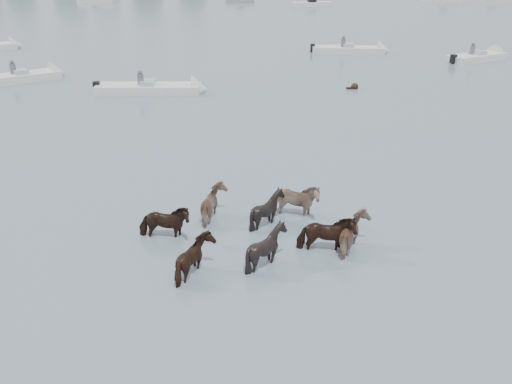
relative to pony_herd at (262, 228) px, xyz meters
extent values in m
plane|color=slate|center=(1.45, -1.28, -0.40)|extent=(400.00, 400.00, 0.00)
imported|color=black|center=(-2.80, 0.56, 0.00)|extent=(1.64, 0.92, 1.31)
imported|color=#A1806D|center=(-1.24, 1.67, -0.02)|extent=(1.28, 1.43, 1.29)
imported|color=black|center=(0.31, 1.05, 0.00)|extent=(1.25, 1.13, 1.32)
imported|color=#7B6153|center=(1.25, 1.50, 0.03)|extent=(1.80, 1.25, 1.38)
imported|color=black|center=(-1.97, -1.61, -0.02)|extent=(1.16, 1.33, 1.27)
imported|color=black|center=(-0.07, -1.30, 0.02)|extent=(1.31, 1.18, 1.36)
imported|color=black|center=(1.67, -0.84, 0.02)|extent=(1.68, 0.92, 1.35)
imported|color=tan|center=(2.55, -0.85, -0.02)|extent=(1.18, 1.35, 1.28)
sphere|color=black|center=(8.14, 17.74, -0.28)|extent=(0.44, 0.44, 0.44)
cube|color=black|center=(7.89, 17.74, -0.38)|extent=(0.50, 0.22, 0.18)
cube|color=silver|center=(-11.86, 22.50, -0.20)|extent=(4.86, 3.53, 0.55)
cone|color=silver|center=(-9.79, 23.55, -0.20)|extent=(1.53, 1.83, 1.60)
cube|color=#99ADB7|center=(-11.86, 22.50, 0.15)|extent=(1.22, 1.36, 0.35)
cylinder|color=#595966|center=(-12.26, 22.50, 0.35)|extent=(0.36, 0.36, 0.70)
sphere|color=#595966|center=(-12.26, 22.50, 0.80)|extent=(0.24, 0.24, 0.24)
cube|color=silver|center=(-3.90, 18.42, -0.20)|extent=(6.09, 2.39, 0.55)
cone|color=silver|center=(-0.97, 18.02, -0.20)|extent=(1.11, 1.71, 1.60)
cube|color=#99ADB7|center=(-3.90, 18.42, 0.15)|extent=(0.94, 1.22, 0.35)
cube|color=black|center=(-6.84, 18.82, -0.05)|extent=(0.39, 0.39, 0.60)
cylinder|color=#595966|center=(-4.30, 18.42, 0.35)|extent=(0.36, 0.36, 0.70)
sphere|color=#595966|center=(-4.30, 18.42, 0.80)|extent=(0.24, 0.24, 0.24)
cube|color=silver|center=(11.08, 29.32, -0.20)|extent=(5.71, 2.74, 0.55)
cone|color=silver|center=(13.76, 28.73, -0.20)|extent=(1.22, 1.76, 1.60)
cube|color=#99ADB7|center=(11.08, 29.32, 0.15)|extent=(1.02, 1.27, 0.35)
cube|color=black|center=(8.39, 29.91, -0.05)|extent=(0.42, 0.42, 0.60)
cylinder|color=#595966|center=(10.68, 29.32, 0.35)|extent=(0.36, 0.36, 0.70)
sphere|color=#595966|center=(10.68, 29.32, 0.80)|extent=(0.24, 0.24, 0.24)
cube|color=silver|center=(19.49, 24.98, -0.20)|extent=(5.05, 3.28, 0.55)
cone|color=silver|center=(21.72, 25.88, -0.20)|extent=(1.43, 1.82, 1.60)
cube|color=#99ADB7|center=(19.49, 24.98, 0.15)|extent=(1.16, 1.34, 0.35)
cube|color=black|center=(17.27, 24.08, -0.05)|extent=(0.46, 0.46, 0.60)
cylinder|color=#595966|center=(19.09, 24.98, 0.35)|extent=(0.36, 0.36, 0.70)
sphere|color=#595966|center=(19.09, 24.98, 0.80)|extent=(0.24, 0.24, 0.24)
cone|color=silver|center=(-15.10, 35.01, -0.20)|extent=(1.33, 1.79, 1.60)
cube|color=silver|center=(-13.11, 72.26, -0.18)|extent=(5.26, 2.48, 0.60)
cube|color=gray|center=(7.07, 69.62, -0.18)|extent=(4.21, 1.91, 0.60)
cube|color=silver|center=(16.16, 64.07, -0.18)|extent=(5.52, 2.07, 0.60)
cube|color=black|center=(16.16, 64.07, 0.20)|extent=(1.10, 1.10, 0.50)
cube|color=silver|center=(35.32, 65.25, -0.18)|extent=(6.00, 2.46, 0.60)
cube|color=silver|center=(42.51, 65.00, -0.18)|extent=(6.02, 3.30, 0.60)
camera|label=1|loc=(-2.16, -14.51, 7.61)|focal=40.08mm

